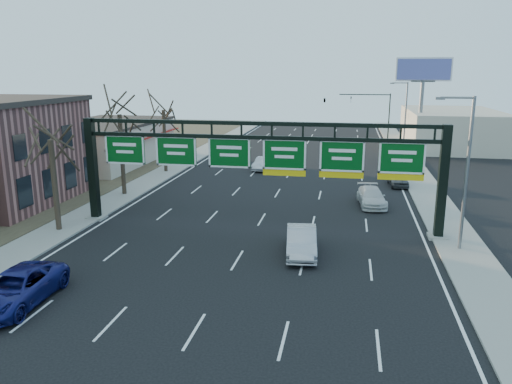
% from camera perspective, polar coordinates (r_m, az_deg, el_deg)
% --- Properties ---
extents(ground, '(160.00, 160.00, 0.00)m').
position_cam_1_polar(ground, '(26.48, -3.12, -9.34)').
color(ground, black).
rests_on(ground, ground).
extents(sidewalk_left, '(3.00, 120.00, 0.12)m').
position_cam_1_polar(sidewalk_left, '(48.58, -12.31, 1.16)').
color(sidewalk_left, gray).
rests_on(sidewalk_left, ground).
extents(sidewalk_right, '(3.00, 120.00, 0.12)m').
position_cam_1_polar(sidewalk_right, '(45.40, 19.05, -0.16)').
color(sidewalk_right, gray).
rests_on(sidewalk_right, ground).
extents(dirt_strip_left, '(21.00, 120.00, 0.06)m').
position_cam_1_polar(dirt_strip_left, '(54.45, -24.24, 1.56)').
color(dirt_strip_left, '#473D2B').
rests_on(dirt_strip_left, ground).
extents(lane_markings, '(21.60, 120.00, 0.01)m').
position_cam_1_polar(lane_markings, '(45.25, 2.83, 0.47)').
color(lane_markings, white).
rests_on(lane_markings, ground).
extents(sign_gantry, '(24.60, 1.20, 7.20)m').
position_cam_1_polar(sign_gantry, '(32.67, 0.35, 3.61)').
color(sign_gantry, black).
rests_on(sign_gantry, ground).
extents(cream_strip, '(10.90, 18.40, 4.70)m').
position_cam_1_polar(cream_strip, '(59.86, -16.82, 5.46)').
color(cream_strip, beige).
rests_on(cream_strip, ground).
extents(building_right_distant, '(12.00, 20.00, 5.00)m').
position_cam_1_polar(building_right_distant, '(75.42, 21.44, 6.80)').
color(building_right_distant, beige).
rests_on(building_right_distant, ground).
extents(tree_gantry, '(3.60, 3.60, 8.48)m').
position_cam_1_polar(tree_gantry, '(34.34, -22.60, 7.25)').
color(tree_gantry, '#31251B').
rests_on(tree_gantry, sidewalk_left).
extents(tree_mid, '(3.60, 3.60, 9.24)m').
position_cam_1_polar(tree_mid, '(42.99, -15.43, 9.89)').
color(tree_mid, '#31251B').
rests_on(tree_mid, sidewalk_left).
extents(tree_far, '(3.60, 3.60, 8.86)m').
position_cam_1_polar(tree_far, '(52.19, -10.60, 10.33)').
color(tree_far, '#31251B').
rests_on(tree_far, sidewalk_left).
extents(streetlight_near, '(2.15, 0.22, 9.00)m').
position_cam_1_polar(streetlight_near, '(30.85, 22.79, 2.78)').
color(streetlight_near, slate).
rests_on(streetlight_near, sidewalk_right).
extents(streetlight_far, '(2.15, 0.22, 9.00)m').
position_cam_1_polar(streetlight_far, '(64.22, 16.59, 8.45)').
color(streetlight_far, slate).
rests_on(streetlight_far, sidewalk_right).
extents(billboard_right, '(7.00, 0.50, 12.00)m').
position_cam_1_polar(billboard_right, '(69.26, 18.54, 11.96)').
color(billboard_right, slate).
rests_on(billboard_right, ground).
extents(traffic_signal_mast, '(10.16, 0.54, 7.00)m').
position_cam_1_polar(traffic_signal_mast, '(78.81, 10.55, 9.96)').
color(traffic_signal_mast, black).
rests_on(traffic_signal_mast, ground).
extents(car_blue_suv, '(2.74, 5.64, 1.55)m').
position_cam_1_polar(car_blue_suv, '(25.40, -25.75, -9.91)').
color(car_blue_suv, navy).
rests_on(car_blue_suv, ground).
extents(car_silver_sedan, '(2.17, 4.94, 1.58)m').
position_cam_1_polar(car_silver_sedan, '(28.96, 5.21, -5.65)').
color(car_silver_sedan, '#A5A4A9').
rests_on(car_silver_sedan, ground).
extents(car_white_wagon, '(2.48, 4.98, 1.39)m').
position_cam_1_polar(car_white_wagon, '(40.24, 13.05, -0.54)').
color(car_white_wagon, silver).
rests_on(car_white_wagon, ground).
extents(car_grey_far, '(1.89, 4.03, 1.33)m').
position_cam_1_polar(car_grey_far, '(47.76, 15.90, 1.48)').
color(car_grey_far, '#3B3E40').
rests_on(car_grey_far, ground).
extents(car_silver_distant, '(1.87, 4.17, 1.33)m').
position_cam_1_polar(car_silver_distant, '(53.44, 0.78, 3.27)').
color(car_silver_distant, '#B4B4B9').
rests_on(car_silver_distant, ground).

